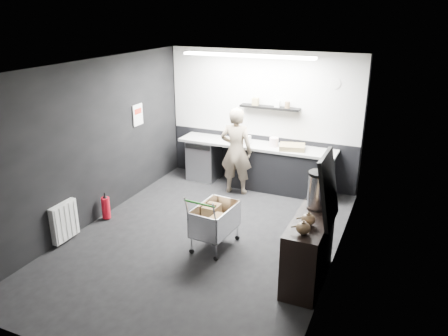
% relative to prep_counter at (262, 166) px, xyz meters
% --- Properties ---
extents(floor, '(5.50, 5.50, 0.00)m').
position_rel_prep_counter_xyz_m(floor, '(-0.14, -2.42, -0.46)').
color(floor, black).
rests_on(floor, ground).
extents(ceiling, '(5.50, 5.50, 0.00)m').
position_rel_prep_counter_xyz_m(ceiling, '(-0.14, -2.42, 2.24)').
color(ceiling, white).
rests_on(ceiling, wall_back).
extents(wall_back, '(5.50, 0.00, 5.50)m').
position_rel_prep_counter_xyz_m(wall_back, '(-0.14, 0.33, 0.89)').
color(wall_back, black).
rests_on(wall_back, floor).
extents(wall_front, '(5.50, 0.00, 5.50)m').
position_rel_prep_counter_xyz_m(wall_front, '(-0.14, -5.17, 0.89)').
color(wall_front, black).
rests_on(wall_front, floor).
extents(wall_left, '(0.00, 5.50, 5.50)m').
position_rel_prep_counter_xyz_m(wall_left, '(-2.14, -2.42, 0.89)').
color(wall_left, black).
rests_on(wall_left, floor).
extents(wall_right, '(0.00, 5.50, 5.50)m').
position_rel_prep_counter_xyz_m(wall_right, '(1.86, -2.42, 0.89)').
color(wall_right, black).
rests_on(wall_right, floor).
extents(kitchen_wall_panel, '(3.95, 0.02, 1.70)m').
position_rel_prep_counter_xyz_m(kitchen_wall_panel, '(-0.14, 0.31, 1.39)').
color(kitchen_wall_panel, silver).
rests_on(kitchen_wall_panel, wall_back).
extents(dado_panel, '(3.95, 0.02, 1.00)m').
position_rel_prep_counter_xyz_m(dado_panel, '(-0.14, 0.31, 0.04)').
color(dado_panel, black).
rests_on(dado_panel, wall_back).
extents(floating_shelf, '(1.20, 0.22, 0.04)m').
position_rel_prep_counter_xyz_m(floating_shelf, '(0.06, 0.20, 1.16)').
color(floating_shelf, black).
rests_on(floating_shelf, wall_back).
extents(wall_clock, '(0.20, 0.03, 0.20)m').
position_rel_prep_counter_xyz_m(wall_clock, '(1.26, 0.30, 1.69)').
color(wall_clock, white).
rests_on(wall_clock, wall_back).
extents(poster, '(0.02, 0.30, 0.40)m').
position_rel_prep_counter_xyz_m(poster, '(-2.12, -1.12, 1.09)').
color(poster, white).
rests_on(poster, wall_left).
extents(poster_red_band, '(0.02, 0.22, 0.10)m').
position_rel_prep_counter_xyz_m(poster_red_band, '(-2.11, -1.12, 1.16)').
color(poster_red_band, red).
rests_on(poster_red_band, poster).
extents(radiator, '(0.10, 0.50, 0.60)m').
position_rel_prep_counter_xyz_m(radiator, '(-2.08, -3.32, -0.11)').
color(radiator, white).
rests_on(radiator, wall_left).
extents(ceiling_strip, '(2.40, 0.20, 0.04)m').
position_rel_prep_counter_xyz_m(ceiling_strip, '(-0.14, -0.57, 2.21)').
color(ceiling_strip, white).
rests_on(ceiling_strip, ceiling).
extents(prep_counter, '(3.20, 0.61, 0.90)m').
position_rel_prep_counter_xyz_m(prep_counter, '(0.00, 0.00, 0.00)').
color(prep_counter, black).
rests_on(prep_counter, floor).
extents(person, '(0.66, 0.47, 1.71)m').
position_rel_prep_counter_xyz_m(person, '(-0.37, -0.45, 0.40)').
color(person, '#C4B69B').
rests_on(person, floor).
extents(shopping_cart, '(0.56, 0.88, 0.92)m').
position_rel_prep_counter_xyz_m(shopping_cart, '(0.12, -2.53, -0.02)').
color(shopping_cart, silver).
rests_on(shopping_cart, floor).
extents(sideboard, '(0.51, 1.20, 1.79)m').
position_rel_prep_counter_xyz_m(sideboard, '(1.63, -2.79, 0.11)').
color(sideboard, black).
rests_on(sideboard, floor).
extents(fire_extinguisher, '(0.14, 0.14, 0.47)m').
position_rel_prep_counter_xyz_m(fire_extinguisher, '(-1.99, -2.44, -0.23)').
color(fire_extinguisher, red).
rests_on(fire_extinguisher, floor).
extents(cardboard_box, '(0.54, 0.46, 0.10)m').
position_rel_prep_counter_xyz_m(cardboard_box, '(0.62, -0.05, 0.49)').
color(cardboard_box, olive).
rests_on(cardboard_box, prep_counter).
extents(pink_tub, '(0.18, 0.18, 0.18)m').
position_rel_prep_counter_xyz_m(pink_tub, '(0.24, 0.00, 0.53)').
color(pink_tub, white).
rests_on(pink_tub, prep_counter).
extents(white_container, '(0.21, 0.18, 0.16)m').
position_rel_prep_counter_xyz_m(white_container, '(-0.34, -0.05, 0.52)').
color(white_container, white).
rests_on(white_container, prep_counter).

